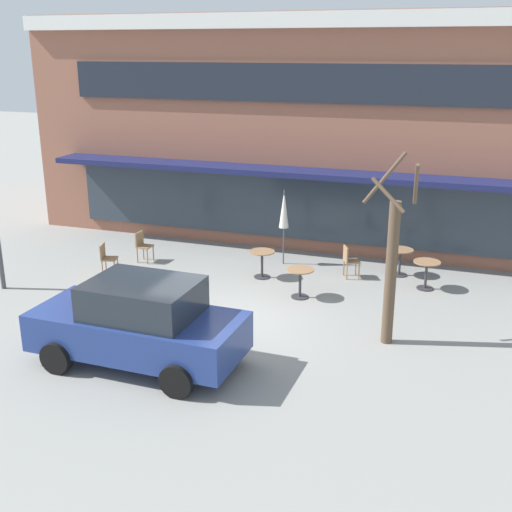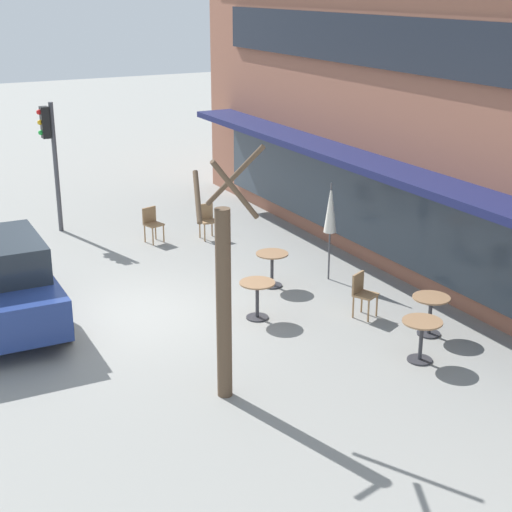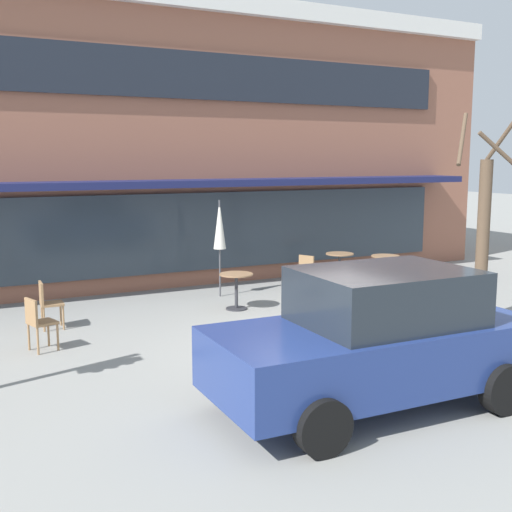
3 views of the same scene
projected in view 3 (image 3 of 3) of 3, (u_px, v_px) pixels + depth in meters
The scene contains 12 objects.
ground_plane at pixel (326, 350), 10.57m from camera, with size 80.00×80.00×0.00m, color gray.
building_facade at pixel (141, 145), 18.81m from camera, with size 18.10×9.10×7.02m.
cafe_table_near_wall at pixel (340, 263), 16.17m from camera, with size 0.70×0.70×0.76m.
cafe_table_streetside at pixel (321, 288), 12.99m from camera, with size 0.70×0.70×0.76m.
cafe_table_by_tree at pixel (236, 285), 13.33m from camera, with size 0.70×0.70×0.76m.
cafe_table_mid_patio at pixel (385, 265), 15.77m from camera, with size 0.70×0.70×0.76m.
patio_umbrella_green_folded at pixel (220, 226), 14.42m from camera, with size 0.28×0.28×2.20m.
cafe_chair_0 at pixel (48, 301), 11.78m from camera, with size 0.42×0.42×0.89m.
cafe_chair_1 at pixel (309, 270), 15.03m from camera, with size 0.53×0.53×0.89m.
cafe_chair_2 at pixel (38, 320), 10.42m from camera, with size 0.50×0.50×0.89m.
parked_sedan at pixel (377, 339), 8.06m from camera, with size 4.24×2.09×1.76m.
street_tree at pixel (483, 231), 12.25m from camera, with size 1.14×1.21×4.01m.
Camera 3 is at (-5.67, -8.57, 3.13)m, focal length 45.00 mm.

